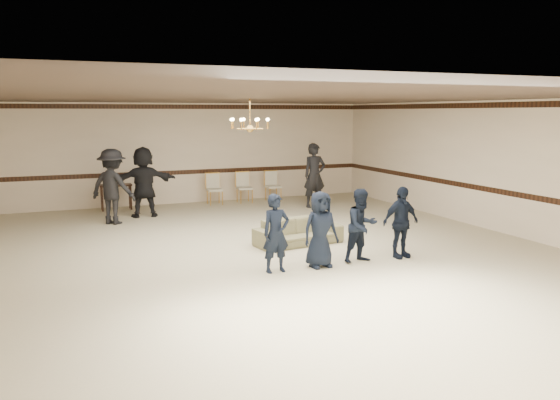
{
  "coord_description": "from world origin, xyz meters",
  "views": [
    {
      "loc": [
        -3.98,
        -10.46,
        2.91
      ],
      "look_at": [
        0.1,
        -0.5,
        1.18
      ],
      "focal_mm": 35.26,
      "sensor_mm": 36.0,
      "label": 1
    }
  ],
  "objects_px": {
    "chandelier": "(250,114)",
    "boy_b": "(320,229)",
    "banquet_chair_left": "(215,189)",
    "banquet_chair_right": "(273,186)",
    "console_table": "(116,197)",
    "adult_right": "(315,175)",
    "adult_mid": "(144,182)",
    "adult_left": "(113,187)",
    "banquet_chair_mid": "(245,188)",
    "boy_c": "(362,226)",
    "boy_a": "(276,233)",
    "boy_d": "(401,222)",
    "settee": "(298,232)"
  },
  "relations": [
    {
      "from": "adult_right",
      "to": "banquet_chair_mid",
      "type": "xyz_separation_m",
      "value": [
        -1.72,
        1.64,
        -0.5
      ]
    },
    {
      "from": "chandelier",
      "to": "boy_b",
      "type": "relative_size",
      "value": 0.65
    },
    {
      "from": "adult_mid",
      "to": "boy_d",
      "type": "bearing_deg",
      "value": 125.38
    },
    {
      "from": "boy_b",
      "to": "banquet_chair_right",
      "type": "bearing_deg",
      "value": 72.61
    },
    {
      "from": "boy_a",
      "to": "adult_left",
      "type": "height_order",
      "value": "adult_left"
    },
    {
      "from": "chandelier",
      "to": "settee",
      "type": "distance_m",
      "value": 2.81
    },
    {
      "from": "banquet_chair_mid",
      "to": "banquet_chair_right",
      "type": "bearing_deg",
      "value": 4.58
    },
    {
      "from": "chandelier",
      "to": "banquet_chair_left",
      "type": "xyz_separation_m",
      "value": [
        0.63,
        5.29,
        -2.39
      ]
    },
    {
      "from": "boy_a",
      "to": "adult_left",
      "type": "relative_size",
      "value": 0.73
    },
    {
      "from": "chandelier",
      "to": "adult_mid",
      "type": "xyz_separation_m",
      "value": [
        -1.75,
        4.06,
        -1.89
      ]
    },
    {
      "from": "boy_b",
      "to": "adult_mid",
      "type": "distance_m",
      "value": 6.83
    },
    {
      "from": "boy_b",
      "to": "banquet_chair_left",
      "type": "height_order",
      "value": "boy_b"
    },
    {
      "from": "boy_c",
      "to": "adult_right",
      "type": "distance_m",
      "value": 6.32
    },
    {
      "from": "chandelier",
      "to": "banquet_chair_mid",
      "type": "height_order",
      "value": "chandelier"
    },
    {
      "from": "chandelier",
      "to": "boy_c",
      "type": "distance_m",
      "value": 3.52
    },
    {
      "from": "boy_a",
      "to": "boy_c",
      "type": "distance_m",
      "value": 1.8
    },
    {
      "from": "boy_d",
      "to": "adult_mid",
      "type": "xyz_separation_m",
      "value": [
        -4.11,
        6.43,
        0.26
      ]
    },
    {
      "from": "boy_b",
      "to": "boy_d",
      "type": "height_order",
      "value": "same"
    },
    {
      "from": "adult_mid",
      "to": "adult_left",
      "type": "bearing_deg",
      "value": 40.67
    },
    {
      "from": "adult_left",
      "to": "chandelier",
      "type": "bearing_deg",
      "value": 169.31
    },
    {
      "from": "banquet_chair_mid",
      "to": "adult_mid",
      "type": "bearing_deg",
      "value": -155.33
    },
    {
      "from": "boy_c",
      "to": "banquet_chair_right",
      "type": "distance_m",
      "value": 7.76
    },
    {
      "from": "boy_a",
      "to": "boy_c",
      "type": "xyz_separation_m",
      "value": [
        1.8,
        0.0,
        0.0
      ]
    },
    {
      "from": "adult_mid",
      "to": "banquet_chair_right",
      "type": "xyz_separation_m",
      "value": [
        4.38,
        1.24,
        -0.5
      ]
    },
    {
      "from": "banquet_chair_mid",
      "to": "settee",
      "type": "bearing_deg",
      "value": -92.42
    },
    {
      "from": "adult_right",
      "to": "banquet_chair_right",
      "type": "xyz_separation_m",
      "value": [
        -0.72,
        1.64,
        -0.5
      ]
    },
    {
      "from": "chandelier",
      "to": "settee",
      "type": "xyz_separation_m",
      "value": [
        0.91,
        -0.58,
        -2.59
      ]
    },
    {
      "from": "boy_b",
      "to": "adult_left",
      "type": "xyz_separation_m",
      "value": [
        -3.21,
        5.73,
        0.26
      ]
    },
    {
      "from": "banquet_chair_right",
      "to": "boy_c",
      "type": "bearing_deg",
      "value": -96.72
    },
    {
      "from": "boy_c",
      "to": "boy_a",
      "type": "bearing_deg",
      "value": 172.23
    },
    {
      "from": "banquet_chair_left",
      "to": "console_table",
      "type": "height_order",
      "value": "banquet_chair_left"
    },
    {
      "from": "adult_left",
      "to": "banquet_chair_left",
      "type": "relative_size",
      "value": 2.02
    },
    {
      "from": "settee",
      "to": "adult_right",
      "type": "xyz_separation_m",
      "value": [
        2.44,
        4.23,
        0.7
      ]
    },
    {
      "from": "adult_left",
      "to": "console_table",
      "type": "distance_m",
      "value": 2.24
    },
    {
      "from": "banquet_chair_left",
      "to": "console_table",
      "type": "relative_size",
      "value": 1.06
    },
    {
      "from": "boy_b",
      "to": "banquet_chair_left",
      "type": "distance_m",
      "value": 7.67
    },
    {
      "from": "chandelier",
      "to": "banquet_chair_left",
      "type": "distance_m",
      "value": 5.84
    },
    {
      "from": "boy_c",
      "to": "settee",
      "type": "relative_size",
      "value": 0.74
    },
    {
      "from": "chandelier",
      "to": "boy_b",
      "type": "xyz_separation_m",
      "value": [
        0.56,
        -2.37,
        -2.15
      ]
    },
    {
      "from": "banquet_chair_left",
      "to": "banquet_chair_right",
      "type": "bearing_deg",
      "value": 3.91
    },
    {
      "from": "boy_b",
      "to": "adult_right",
      "type": "xyz_separation_m",
      "value": [
        2.79,
        6.03,
        0.26
      ]
    },
    {
      "from": "adult_mid",
      "to": "banquet_chair_left",
      "type": "distance_m",
      "value": 2.73
    },
    {
      "from": "adult_right",
      "to": "adult_left",
      "type": "bearing_deg",
      "value": -177.63
    },
    {
      "from": "chandelier",
      "to": "boy_b",
      "type": "height_order",
      "value": "chandelier"
    },
    {
      "from": "boy_d",
      "to": "chandelier",
      "type": "bearing_deg",
      "value": 130.13
    },
    {
      "from": "banquet_chair_mid",
      "to": "adult_right",
      "type": "bearing_deg",
      "value": -39.01
    },
    {
      "from": "adult_mid",
      "to": "console_table",
      "type": "relative_size",
      "value": 2.13
    },
    {
      "from": "settee",
      "to": "adult_mid",
      "type": "bearing_deg",
      "value": 111.75
    },
    {
      "from": "chandelier",
      "to": "banquet_chair_left",
      "type": "bearing_deg",
      "value": 83.16
    },
    {
      "from": "chandelier",
      "to": "boy_c",
      "type": "bearing_deg",
      "value": -58.34
    }
  ]
}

